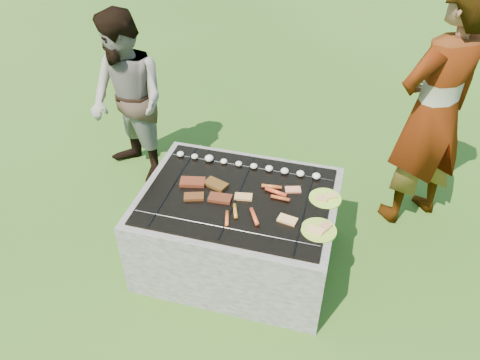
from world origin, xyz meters
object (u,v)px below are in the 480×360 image
object	(u,v)px
fire_pit	(238,231)
bystander	(128,102)
plate_near	(319,230)
plate_far	(325,199)
cook	(434,113)

from	to	relation	value
fire_pit	bystander	xyz separation A→B (m)	(-1.15, 0.76, 0.46)
plate_near	fire_pit	bearing A→B (deg)	161.66
fire_pit	plate_near	xyz separation A→B (m)	(0.56, -0.19, 0.33)
plate_far	plate_near	size ratio (longest dim) A/B	0.95
plate_near	bystander	xyz separation A→B (m)	(-1.71, 0.94, 0.13)
cook	bystander	size ratio (longest dim) A/B	1.27
plate_far	cook	size ratio (longest dim) A/B	0.12
plate_far	cook	distance (m)	1.03
fire_pit	cook	distance (m)	1.61
bystander	plate_near	bearing A→B (deg)	1.76
plate_far	cook	bearing A→B (deg)	49.24
plate_far	bystander	bearing A→B (deg)	159.51
fire_pit	plate_far	world-z (taller)	plate_far
fire_pit	plate_near	world-z (taller)	plate_near
fire_pit	plate_far	size ratio (longest dim) A/B	5.57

